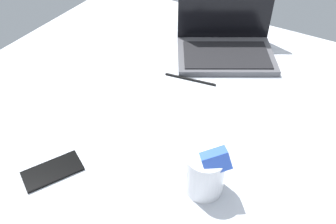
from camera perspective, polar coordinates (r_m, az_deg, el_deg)
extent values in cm
cube|color=#B7BCC6|center=(102.44, 8.80, -9.23)|extent=(180.00, 140.00, 18.00)
cube|color=#4C4C51|center=(128.68, 9.04, 8.84)|extent=(40.10, 36.53, 2.00)
cube|color=black|center=(126.79, 9.18, 8.92)|extent=(33.62, 29.33, 0.40)
cube|color=black|center=(132.61, 9.01, 15.60)|extent=(28.97, 17.55, 21.00)
cylinder|color=silver|center=(82.76, 5.79, -9.51)|extent=(9.00, 9.00, 11.00)
cube|color=orange|center=(84.21, 5.65, -9.97)|extent=(6.18, 6.31, 3.27)
cube|color=yellow|center=(81.82, 6.15, -8.23)|extent=(6.12, 5.97, 3.50)
cube|color=blue|center=(78.16, 7.53, -7.61)|extent=(8.19, 7.49, 6.69)
cube|color=black|center=(93.60, -17.76, -8.84)|extent=(12.60, 15.55, 0.80)
cube|color=black|center=(116.89, 3.53, 5.15)|extent=(16.86, 3.45, 0.60)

